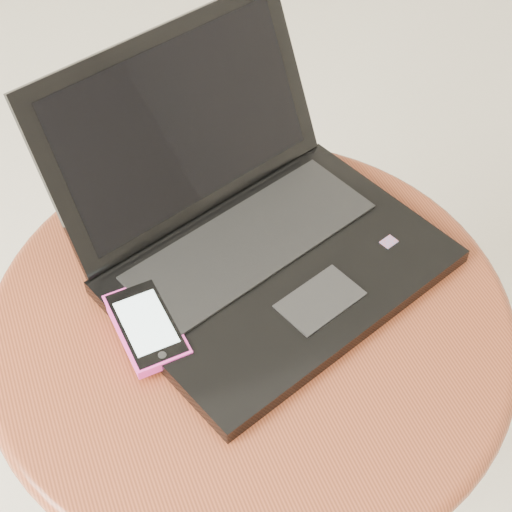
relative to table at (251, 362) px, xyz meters
name	(u,v)px	position (x,y,z in m)	size (l,w,h in m)	color
table	(251,362)	(0.00, 0.00, 0.00)	(0.65, 0.65, 0.52)	brown
laptop	(251,228)	(0.04, 0.09, 0.16)	(0.50, 0.49, 0.24)	black
phone_black	(161,302)	(-0.10, 0.05, 0.12)	(0.09, 0.12, 0.01)	black
phone_pink	(146,326)	(-0.13, 0.01, 0.13)	(0.08, 0.13, 0.02)	#EC34AB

